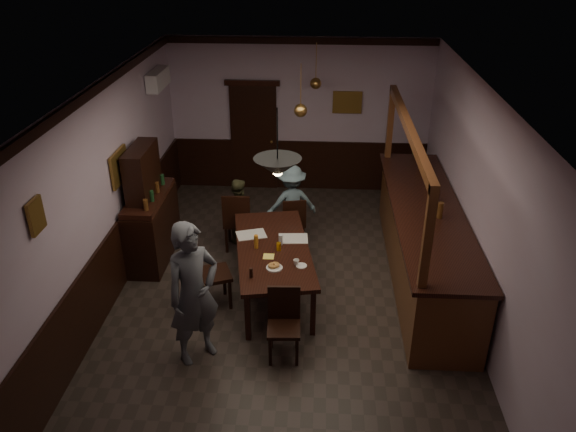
# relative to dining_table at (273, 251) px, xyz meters

# --- Properties ---
(room) EXTENTS (5.01, 8.01, 3.01)m
(room) POSITION_rel_dining_table_xyz_m (0.21, -0.28, 0.81)
(room) COLOR #2D2621
(room) RESTS_ON ground
(dining_table) EXTENTS (1.37, 2.34, 0.75)m
(dining_table) POSITION_rel_dining_table_xyz_m (0.00, 0.00, 0.00)
(dining_table) COLOR black
(dining_table) RESTS_ON ground
(chair_far_left) EXTENTS (0.45, 0.45, 1.02)m
(chair_far_left) POSITION_rel_dining_table_xyz_m (-0.68, 1.17, -0.12)
(chair_far_left) COLOR black
(chair_far_left) RESTS_ON ground
(chair_far_right) EXTENTS (0.45, 0.45, 0.88)m
(chair_far_right) POSITION_rel_dining_table_xyz_m (0.22, 1.34, -0.20)
(chair_far_right) COLOR black
(chair_far_right) RESTS_ON ground
(chair_near) EXTENTS (0.42, 0.42, 0.92)m
(chair_near) POSITION_rel_dining_table_xyz_m (0.24, -1.30, -0.18)
(chair_near) COLOR black
(chair_near) RESTS_ON ground
(chair_side) EXTENTS (0.59, 0.59, 1.06)m
(chair_side) POSITION_rel_dining_table_xyz_m (-0.88, -0.38, -0.11)
(chair_side) COLOR black
(chair_side) RESTS_ON ground
(person_standing) EXTENTS (0.80, 0.78, 1.85)m
(person_standing) POSITION_rel_dining_table_xyz_m (-0.82, -1.41, 0.24)
(person_standing) COLOR #555962
(person_standing) RESTS_ON ground
(person_seated_left) EXTENTS (0.56, 0.44, 1.14)m
(person_seated_left) POSITION_rel_dining_table_xyz_m (-0.71, 1.45, -0.12)
(person_seated_left) COLOR brown
(person_seated_left) RESTS_ON ground
(person_seated_right) EXTENTS (0.96, 0.72, 1.33)m
(person_seated_right) POSITION_rel_dining_table_xyz_m (0.17, 1.60, -0.02)
(person_seated_right) COLOR slate
(person_seated_right) RESTS_ON ground
(newspaper_left) EXTENTS (0.49, 0.42, 0.01)m
(newspaper_left) POSITION_rel_dining_table_xyz_m (-0.35, 0.34, 0.07)
(newspaper_left) COLOR silver
(newspaper_left) RESTS_ON dining_table
(newspaper_right) EXTENTS (0.44, 0.33, 0.01)m
(newspaper_right) POSITION_rel_dining_table_xyz_m (0.27, 0.26, 0.07)
(newspaper_right) COLOR silver
(newspaper_right) RESTS_ON dining_table
(napkin) EXTENTS (0.17, 0.17, 0.00)m
(napkin) POSITION_rel_dining_table_xyz_m (-0.04, -0.25, 0.07)
(napkin) COLOR #FFEB5D
(napkin) RESTS_ON dining_table
(saucer) EXTENTS (0.15, 0.15, 0.01)m
(saucer) POSITION_rel_dining_table_xyz_m (0.42, -0.47, 0.07)
(saucer) COLOR white
(saucer) RESTS_ON dining_table
(coffee_cup) EXTENTS (0.09, 0.09, 0.07)m
(coffee_cup) POSITION_rel_dining_table_xyz_m (0.35, -0.45, 0.11)
(coffee_cup) COLOR white
(coffee_cup) RESTS_ON saucer
(pastry_plate) EXTENTS (0.22, 0.22, 0.01)m
(pastry_plate) POSITION_rel_dining_table_xyz_m (0.06, -0.54, 0.07)
(pastry_plate) COLOR white
(pastry_plate) RESTS_ON dining_table
(pastry_ring_a) EXTENTS (0.13, 0.13, 0.04)m
(pastry_ring_a) POSITION_rel_dining_table_xyz_m (0.04, -0.53, 0.10)
(pastry_ring_a) COLOR #C68C47
(pastry_ring_a) RESTS_ON pastry_plate
(pastry_ring_b) EXTENTS (0.13, 0.13, 0.04)m
(pastry_ring_b) POSITION_rel_dining_table_xyz_m (0.07, -0.51, 0.10)
(pastry_ring_b) COLOR #C68C47
(pastry_ring_b) RESTS_ON pastry_plate
(soda_can) EXTENTS (0.07, 0.07, 0.12)m
(soda_can) POSITION_rel_dining_table_xyz_m (0.09, -0.07, 0.12)
(soda_can) COLOR orange
(soda_can) RESTS_ON dining_table
(beer_glass) EXTENTS (0.06, 0.06, 0.20)m
(beer_glass) POSITION_rel_dining_table_xyz_m (-0.23, -0.03, 0.16)
(beer_glass) COLOR #BF721E
(beer_glass) RESTS_ON dining_table
(water_glass) EXTENTS (0.06, 0.06, 0.15)m
(water_glass) POSITION_rel_dining_table_xyz_m (0.10, 0.09, 0.14)
(water_glass) COLOR silver
(water_glass) RESTS_ON dining_table
(pepper_mill) EXTENTS (0.04, 0.04, 0.14)m
(pepper_mill) POSITION_rel_dining_table_xyz_m (-0.21, -0.78, 0.13)
(pepper_mill) COLOR black
(pepper_mill) RESTS_ON dining_table
(sideboard) EXTENTS (0.51, 1.42, 1.88)m
(sideboard) POSITION_rel_dining_table_xyz_m (-2.00, 0.85, 0.07)
(sideboard) COLOR black
(sideboard) RESTS_ON ground
(bar_counter) EXTENTS (1.00, 4.30, 2.41)m
(bar_counter) POSITION_rel_dining_table_xyz_m (2.21, 0.58, -0.08)
(bar_counter) COLOR #512F15
(bar_counter) RESTS_ON ground
(door_back) EXTENTS (0.90, 0.06, 2.10)m
(door_back) POSITION_rel_dining_table_xyz_m (-0.69, 3.67, 0.36)
(door_back) COLOR black
(door_back) RESTS_ON ground
(ac_unit) EXTENTS (0.20, 0.85, 0.30)m
(ac_unit) POSITION_rel_dining_table_xyz_m (-2.17, 2.62, 1.76)
(ac_unit) COLOR white
(ac_unit) RESTS_ON ground
(picture_left_small) EXTENTS (0.04, 0.28, 0.36)m
(picture_left_small) POSITION_rel_dining_table_xyz_m (-2.25, -1.88, 1.46)
(picture_left_small) COLOR olive
(picture_left_small) RESTS_ON ground
(picture_left_large) EXTENTS (0.04, 0.62, 0.48)m
(picture_left_large) POSITION_rel_dining_table_xyz_m (-2.25, 0.52, 1.01)
(picture_left_large) COLOR olive
(picture_left_large) RESTS_ON ground
(picture_back) EXTENTS (0.55, 0.04, 0.42)m
(picture_back) POSITION_rel_dining_table_xyz_m (1.11, 3.68, 1.11)
(picture_back) COLOR olive
(picture_back) RESTS_ON ground
(pendant_iron) EXTENTS (0.56, 0.56, 0.81)m
(pendant_iron) POSITION_rel_dining_table_xyz_m (0.14, -0.79, 1.61)
(pendant_iron) COLOR black
(pendant_iron) RESTS_ON ground
(pendant_brass_mid) EXTENTS (0.20, 0.20, 0.81)m
(pendant_brass_mid) POSITION_rel_dining_table_xyz_m (0.31, 1.44, 1.61)
(pendant_brass_mid) COLOR #BF8C3F
(pendant_brass_mid) RESTS_ON ground
(pendant_brass_far) EXTENTS (0.20, 0.20, 0.81)m
(pendant_brass_far) POSITION_rel_dining_table_xyz_m (0.51, 3.09, 1.61)
(pendant_brass_far) COLOR #BF8C3F
(pendant_brass_far) RESTS_ON ground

